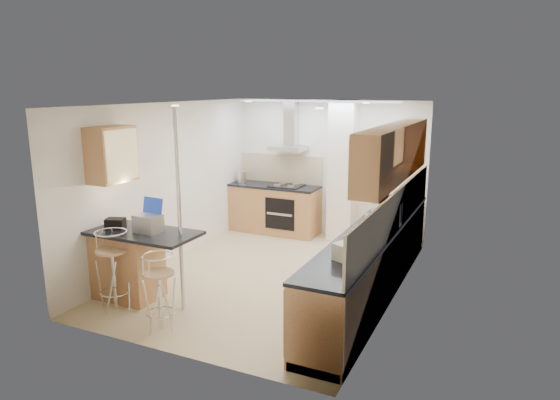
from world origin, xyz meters
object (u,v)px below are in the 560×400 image
at_px(laptop, 148,223).
at_px(bar_stool_near, 114,270).
at_px(microwave, 388,211).
at_px(bread_bin, 352,251).
at_px(bar_stool_end, 160,292).

relative_size(laptop, bar_stool_near, 0.32).
xyz_separation_m(microwave, bread_bin, (-0.00, -1.64, -0.07)).
xyz_separation_m(bar_stool_near, bread_bin, (2.88, 0.52, 0.50)).
distance_m(microwave, laptop, 3.17).
relative_size(bar_stool_end, bread_bin, 2.62).
distance_m(laptop, bread_bin, 2.62).
bearing_deg(bar_stool_near, microwave, 52.37).
xyz_separation_m(microwave, laptop, (-2.61, -1.79, -0.03)).
height_order(bar_stool_near, bread_bin, bread_bin).
bearing_deg(microwave, bread_bin, 170.06).
relative_size(bar_stool_near, bread_bin, 2.93).
bearing_deg(laptop, microwave, 38.15).
bearing_deg(bar_stool_end, microwave, -9.95).
height_order(microwave, laptop, microwave).
height_order(laptop, bar_stool_near, laptop).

